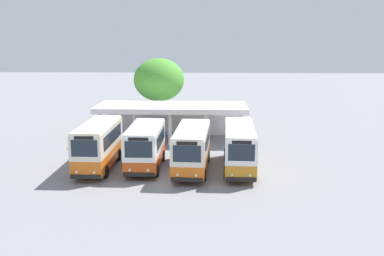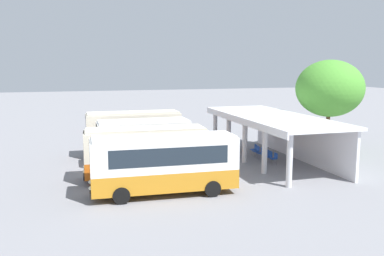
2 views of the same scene
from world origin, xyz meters
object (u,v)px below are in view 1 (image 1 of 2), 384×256
(city_bus_middle_cream, at_px, (192,147))
(waiting_chair_second_from_end, at_px, (157,135))
(waiting_chair_end_by_column, at_px, (150,135))
(waiting_chair_fifth_seat, at_px, (178,135))
(waiting_chair_fourth_seat, at_px, (171,135))
(city_bus_fourth_amber, at_px, (239,146))
(waiting_chair_far_end_seat, at_px, (185,135))
(city_bus_nearest_orange, at_px, (98,144))
(city_bus_second_in_row, at_px, (145,145))
(waiting_chair_middle_seat, at_px, (164,135))

(city_bus_middle_cream, xyz_separation_m, waiting_chair_second_from_end, (-3.70, 9.32, -1.26))
(waiting_chair_end_by_column, xyz_separation_m, waiting_chair_fifth_seat, (2.67, -0.08, 0.00))
(city_bus_middle_cream, relative_size, waiting_chair_fifth_seat, 8.92)
(waiting_chair_fourth_seat, bearing_deg, city_bus_fourth_amber, -56.94)
(waiting_chair_second_from_end, height_order, waiting_chair_far_end_seat, same)
(waiting_chair_end_by_column, height_order, waiting_chair_far_end_seat, same)
(waiting_chair_end_by_column, relative_size, waiting_chair_fifth_seat, 1.00)
(city_bus_nearest_orange, bearing_deg, city_bus_fourth_amber, 0.65)
(waiting_chair_fourth_seat, relative_size, waiting_chair_fifth_seat, 1.00)
(waiting_chair_fourth_seat, relative_size, waiting_chair_far_end_seat, 1.00)
(waiting_chair_end_by_column, height_order, waiting_chair_fifth_seat, same)
(city_bus_fourth_amber, bearing_deg, city_bus_middle_cream, -173.66)
(city_bus_second_in_row, height_order, city_bus_middle_cream, city_bus_second_in_row)
(waiting_chair_end_by_column, bearing_deg, city_bus_nearest_orange, -106.17)
(city_bus_second_in_row, bearing_deg, waiting_chair_second_from_end, 91.21)
(city_bus_second_in_row, relative_size, city_bus_middle_cream, 0.86)
(city_bus_nearest_orange, relative_size, waiting_chair_fourth_seat, 8.57)
(waiting_chair_second_from_end, xyz_separation_m, waiting_chair_middle_seat, (0.67, 0.03, 0.00))
(waiting_chair_end_by_column, relative_size, waiting_chair_fourth_seat, 1.00)
(waiting_chair_second_from_end, distance_m, waiting_chair_far_end_seat, 2.68)
(city_bus_second_in_row, distance_m, waiting_chair_fourth_seat, 9.12)
(city_bus_middle_cream, height_order, waiting_chair_fourth_seat, city_bus_middle_cream)
(city_bus_middle_cream, distance_m, city_bus_fourth_amber, 3.54)
(waiting_chair_fifth_seat, bearing_deg, waiting_chair_fourth_seat, 174.93)
(city_bus_nearest_orange, bearing_deg, city_bus_second_in_row, 3.17)
(waiting_chair_middle_seat, bearing_deg, waiting_chair_second_from_end, -177.72)
(city_bus_fourth_amber, bearing_deg, waiting_chair_middle_seat, 126.17)
(city_bus_fourth_amber, xyz_separation_m, waiting_chair_fifth_seat, (-5.21, 8.98, -1.30))
(waiting_chair_middle_seat, bearing_deg, waiting_chair_fourth_seat, 6.69)
(city_bus_middle_cream, distance_m, waiting_chair_far_end_seat, 9.58)
(city_bus_fourth_amber, relative_size, waiting_chair_second_from_end, 9.38)
(city_bus_second_in_row, height_order, waiting_chair_middle_seat, city_bus_second_in_row)
(waiting_chair_far_end_seat, bearing_deg, city_bus_second_in_row, -105.48)
(city_bus_fourth_amber, relative_size, waiting_chair_fifth_seat, 9.38)
(city_bus_middle_cream, height_order, waiting_chair_end_by_column, city_bus_middle_cream)
(waiting_chair_second_from_end, bearing_deg, waiting_chair_end_by_column, 169.56)
(waiting_chair_fourth_seat, bearing_deg, city_bus_nearest_orange, -117.00)
(city_bus_fourth_amber, bearing_deg, waiting_chair_far_end_seat, 116.67)
(waiting_chair_end_by_column, bearing_deg, waiting_chair_second_from_end, -10.44)
(city_bus_nearest_orange, distance_m, waiting_chair_fourth_seat, 10.37)
(city_bus_second_in_row, height_order, waiting_chair_fourth_seat, city_bus_second_in_row)
(waiting_chair_second_from_end, height_order, waiting_chair_fifth_seat, same)
(waiting_chair_end_by_column, relative_size, waiting_chair_far_end_seat, 1.00)
(city_bus_middle_cream, bearing_deg, city_bus_nearest_orange, 177.79)
(waiting_chair_end_by_column, bearing_deg, waiting_chair_fourth_seat, -0.52)
(city_bus_fourth_amber, distance_m, waiting_chair_second_from_end, 11.56)
(waiting_chair_end_by_column, relative_size, waiting_chair_second_from_end, 1.00)
(city_bus_nearest_orange, xyz_separation_m, waiting_chair_second_from_end, (3.33, 9.05, -1.37))
(city_bus_second_in_row, xyz_separation_m, waiting_chair_end_by_column, (-0.85, 8.98, -1.27))
(city_bus_fourth_amber, xyz_separation_m, waiting_chair_end_by_column, (-7.89, 9.05, -1.30))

